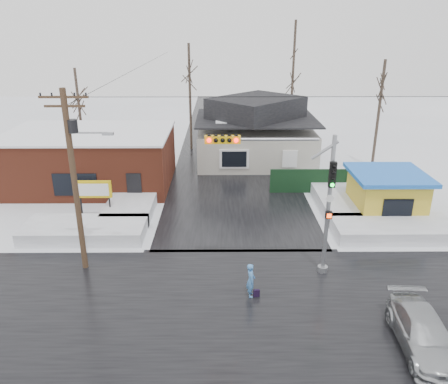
{
  "coord_description": "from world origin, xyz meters",
  "views": [
    {
      "loc": [
        -1.07,
        -15.94,
        11.59
      ],
      "look_at": [
        -0.91,
        6.36,
        3.0
      ],
      "focal_mm": 35.0,
      "sensor_mm": 36.0,
      "label": 1
    }
  ],
  "objects_px": {
    "kiosk": "(386,194)",
    "traffic_signal": "(297,187)",
    "pedestrian": "(251,280)",
    "utility_pole": "(75,172)",
    "car": "(423,334)",
    "marquee_sign": "(94,190)"
  },
  "relations": [
    {
      "from": "traffic_signal",
      "to": "pedestrian",
      "type": "relative_size",
      "value": 4.3
    },
    {
      "from": "marquee_sign",
      "to": "car",
      "type": "height_order",
      "value": "marquee_sign"
    },
    {
      "from": "kiosk",
      "to": "pedestrian",
      "type": "distance_m",
      "value": 12.96
    },
    {
      "from": "traffic_signal",
      "to": "car",
      "type": "xyz_separation_m",
      "value": [
        4.13,
        -5.5,
        -3.87
      ]
    },
    {
      "from": "traffic_signal",
      "to": "pedestrian",
      "type": "distance_m",
      "value": 4.77
    },
    {
      "from": "kiosk",
      "to": "car",
      "type": "relative_size",
      "value": 1.0
    },
    {
      "from": "traffic_signal",
      "to": "utility_pole",
      "type": "relative_size",
      "value": 0.78
    },
    {
      "from": "kiosk",
      "to": "pedestrian",
      "type": "bearing_deg",
      "value": -135.58
    },
    {
      "from": "utility_pole",
      "to": "kiosk",
      "type": "xyz_separation_m",
      "value": [
        17.43,
        6.49,
        -3.65
      ]
    },
    {
      "from": "utility_pole",
      "to": "pedestrian",
      "type": "xyz_separation_m",
      "value": [
        8.19,
        -2.56,
        -4.3
      ]
    },
    {
      "from": "utility_pole",
      "to": "marquee_sign",
      "type": "height_order",
      "value": "utility_pole"
    },
    {
      "from": "kiosk",
      "to": "car",
      "type": "bearing_deg",
      "value": -103.17
    },
    {
      "from": "pedestrian",
      "to": "kiosk",
      "type": "bearing_deg",
      "value": -48.35
    },
    {
      "from": "kiosk",
      "to": "traffic_signal",
      "type": "bearing_deg",
      "value": -135.16
    },
    {
      "from": "pedestrian",
      "to": "traffic_signal",
      "type": "bearing_deg",
      "value": -49.76
    },
    {
      "from": "kiosk",
      "to": "marquee_sign",
      "type": "bearing_deg",
      "value": -178.45
    },
    {
      "from": "marquee_sign",
      "to": "kiosk",
      "type": "relative_size",
      "value": 0.55
    },
    {
      "from": "traffic_signal",
      "to": "utility_pole",
      "type": "bearing_deg",
      "value": 177.05
    },
    {
      "from": "utility_pole",
      "to": "car",
      "type": "relative_size",
      "value": 1.96
    },
    {
      "from": "traffic_signal",
      "to": "car",
      "type": "distance_m",
      "value": 7.9
    },
    {
      "from": "kiosk",
      "to": "pedestrian",
      "type": "relative_size",
      "value": 2.82
    },
    {
      "from": "car",
      "to": "kiosk",
      "type": "bearing_deg",
      "value": 80.6
    }
  ]
}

